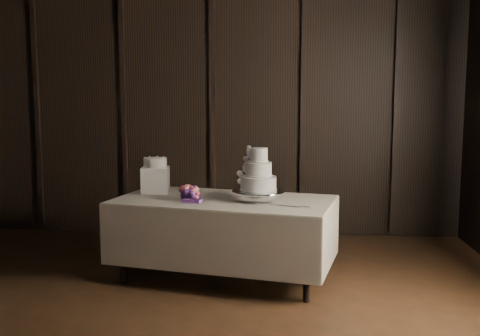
# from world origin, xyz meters

# --- Properties ---
(room) EXTENTS (6.08, 7.08, 3.08)m
(room) POSITION_xyz_m (0.00, 0.00, 1.50)
(room) COLOR black
(room) RESTS_ON ground
(display_table) EXTENTS (2.17, 1.45, 0.76)m
(display_table) POSITION_xyz_m (0.32, 1.74, 0.42)
(display_table) COLOR beige
(display_table) RESTS_ON ground
(cake_stand) EXTENTS (0.56, 0.56, 0.09)m
(cake_stand) POSITION_xyz_m (0.64, 1.69, 0.81)
(cake_stand) COLOR silver
(cake_stand) RESTS_ON display_table
(wedding_cake) EXTENTS (0.38, 0.33, 0.39)m
(wedding_cake) POSITION_xyz_m (0.61, 1.67, 1.00)
(wedding_cake) COLOR white
(wedding_cake) RESTS_ON cake_stand
(bouquet) EXTENTS (0.34, 0.42, 0.18)m
(bouquet) POSITION_xyz_m (-0.00, 1.66, 0.82)
(bouquet) COLOR #CB4754
(bouquet) RESTS_ON display_table
(box_pedestal) EXTENTS (0.29, 0.29, 0.25)m
(box_pedestal) POSITION_xyz_m (-0.39, 2.05, 0.89)
(box_pedestal) COLOR white
(box_pedestal) RESTS_ON display_table
(small_cake) EXTENTS (0.30, 0.30, 0.09)m
(small_cake) POSITION_xyz_m (-0.39, 2.05, 1.06)
(small_cake) COLOR white
(small_cake) RESTS_ON box_pedestal
(cake_knife) EXTENTS (0.35, 0.16, 0.01)m
(cake_knife) POSITION_xyz_m (0.88, 1.41, 0.77)
(cake_knife) COLOR silver
(cake_knife) RESTS_ON display_table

